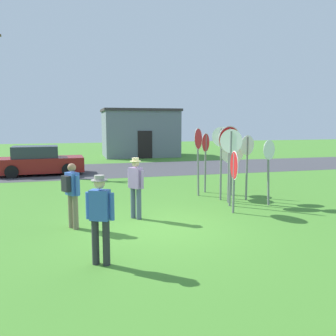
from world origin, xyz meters
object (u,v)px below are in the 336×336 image
object	(u,v)px
stop_sign_leaning_left	(232,158)
person_in_dark_shirt	(136,184)
stop_sign_low_front	(247,157)
stop_sign_far_back	(206,152)
stop_sign_tallest	(221,151)
stop_sign_rear_right	(198,149)
stop_sign_leaning_right	(231,154)
stop_sign_nearest	(229,150)
stop_sign_rear_left	(234,171)
person_in_teal	(100,215)
parked_car_on_street	(40,162)
stop_sign_center_cluster	(269,162)
person_near_signs	(72,191)

from	to	relation	value
stop_sign_leaning_left	person_in_dark_shirt	xyz separation A→B (m)	(-4.00, -2.26, -0.43)
stop_sign_low_front	person_in_dark_shirt	distance (m)	4.43
stop_sign_far_back	stop_sign_tallest	world-z (taller)	stop_sign_tallest
stop_sign_far_back	stop_sign_rear_right	bearing A→B (deg)	-134.02
stop_sign_leaning_right	stop_sign_nearest	xyz separation A→B (m)	(0.15, 0.44, 0.10)
stop_sign_rear_left	stop_sign_nearest	bearing A→B (deg)	71.38
stop_sign_leaning_right	person_in_dark_shirt	world-z (taller)	stop_sign_leaning_right
stop_sign_tallest	stop_sign_nearest	bearing A→B (deg)	-78.05
person_in_dark_shirt	person_in_teal	xyz separation A→B (m)	(-1.21, -3.05, 0.00)
parked_car_on_street	stop_sign_rear_right	size ratio (longest dim) A/B	1.74
stop_sign_low_front	stop_sign_nearest	size ratio (longest dim) A/B	0.87
stop_sign_center_cluster	stop_sign_rear_right	bearing A→B (deg)	130.21
person_near_signs	person_in_dark_shirt	bearing A→B (deg)	16.49
stop_sign_low_front	stop_sign_rear_left	bearing A→B (deg)	-128.65
parked_car_on_street	stop_sign_leaning_right	bearing A→B (deg)	-53.50
stop_sign_rear_right	stop_sign_leaning_left	distance (m)	1.29
stop_sign_rear_left	person_near_signs	world-z (taller)	stop_sign_rear_left
stop_sign_rear_right	stop_sign_nearest	size ratio (longest dim) A/B	0.97
stop_sign_rear_left	stop_sign_leaning_left	bearing A→B (deg)	66.28
person_in_dark_shirt	person_in_teal	bearing A→B (deg)	-111.58
stop_sign_nearest	stop_sign_leaning_right	bearing A→B (deg)	-108.52
parked_car_on_street	stop_sign_low_front	bearing A→B (deg)	-47.61
stop_sign_tallest	stop_sign_rear_right	size ratio (longest dim) A/B	1.02
stop_sign_center_cluster	person_near_signs	distance (m)	6.33
stop_sign_leaning_right	stop_sign_center_cluster	distance (m)	1.31
stop_sign_low_front	person_in_teal	distance (m)	7.00
parked_car_on_street	stop_sign_nearest	world-z (taller)	stop_sign_nearest
person_near_signs	person_in_teal	world-z (taller)	person_in_teal
stop_sign_low_front	stop_sign_far_back	bearing A→B (deg)	118.70
stop_sign_far_back	person_near_signs	xyz separation A→B (m)	(-5.00, -3.56, -0.59)
stop_sign_low_front	stop_sign_nearest	world-z (taller)	stop_sign_nearest
stop_sign_tallest	stop_sign_rear_right	bearing A→B (deg)	118.42
stop_sign_low_front	person_near_signs	xyz separation A→B (m)	(-5.90, -1.91, -0.56)
stop_sign_low_front	stop_sign_tallest	bearing A→B (deg)	166.39
stop_sign_rear_right	person_near_signs	xyz separation A→B (m)	(-4.51, -3.06, -0.75)
parked_car_on_street	stop_sign_low_front	xyz separation A→B (m)	(7.59, -8.31, 0.85)
stop_sign_tallest	stop_sign_rear_left	distance (m)	1.84
stop_sign_low_front	stop_sign_rear_right	world-z (taller)	stop_sign_rear_right
parked_car_on_street	person_in_teal	distance (m)	12.95
stop_sign_far_back	stop_sign_nearest	size ratio (longest dim) A/B	0.89
stop_sign_leaning_left	stop_sign_rear_left	distance (m)	2.63
stop_sign_far_back	stop_sign_leaning_left	xyz separation A→B (m)	(0.73, -0.79, -0.16)
stop_sign_rear_left	person_near_signs	distance (m)	4.70
stop_sign_nearest	stop_sign_tallest	bearing A→B (deg)	101.95
stop_sign_low_front	stop_sign_center_cluster	world-z (taller)	stop_sign_low_front
stop_sign_far_back	stop_sign_nearest	xyz separation A→B (m)	(0.12, -1.89, 0.24)
stop_sign_center_cluster	person_in_dark_shirt	distance (m)	4.54
stop_sign_leaning_right	stop_sign_center_cluster	xyz separation A→B (m)	(1.26, -0.20, -0.28)
stop_sign_rear_left	person_in_teal	world-z (taller)	stop_sign_rear_left
stop_sign_far_back	stop_sign_tallest	distance (m)	1.45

